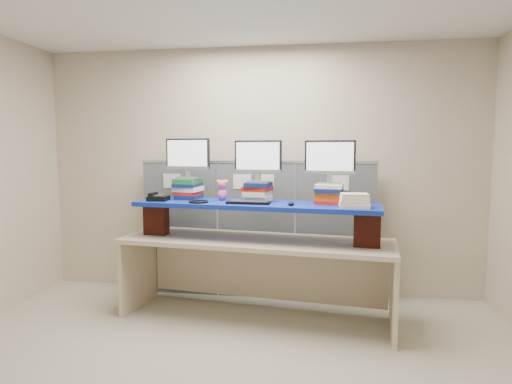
% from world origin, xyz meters
% --- Properties ---
extents(room, '(5.00, 4.00, 2.80)m').
position_xyz_m(room, '(0.00, 0.00, 1.40)').
color(room, beige).
rests_on(room, ground).
extents(cubicle_partition, '(2.60, 0.06, 1.53)m').
position_xyz_m(cubicle_partition, '(-0.00, 1.78, 0.77)').
color(cubicle_partition, '#4F565D').
rests_on(cubicle_partition, ground).
extents(desk, '(2.68, 1.08, 0.79)m').
position_xyz_m(desk, '(0.09, 1.16, 0.63)').
color(desk, beige).
rests_on(desk, ground).
extents(brick_pier_left, '(0.24, 0.15, 0.31)m').
position_xyz_m(brick_pier_left, '(-0.94, 1.23, 0.95)').
color(brick_pier_left, maroon).
rests_on(brick_pier_left, desk).
extents(brick_pier_right, '(0.24, 0.15, 0.31)m').
position_xyz_m(brick_pier_right, '(1.11, 0.98, 0.95)').
color(brick_pier_right, maroon).
rests_on(brick_pier_right, desk).
extents(blue_board, '(2.38, 0.87, 0.04)m').
position_xyz_m(blue_board, '(0.09, 1.16, 1.13)').
color(blue_board, '#0E0B8E').
rests_on(blue_board, brick_pier_left).
extents(book_stack_left, '(0.28, 0.32, 0.21)m').
position_xyz_m(book_stack_left, '(-0.64, 1.37, 1.25)').
color(book_stack_left, navy).
rests_on(book_stack_left, blue_board).
extents(book_stack_center, '(0.29, 0.33, 0.18)m').
position_xyz_m(book_stack_center, '(0.09, 1.28, 1.24)').
color(book_stack_center, white).
rests_on(book_stack_center, blue_board).
extents(book_stack_right, '(0.28, 0.33, 0.18)m').
position_xyz_m(book_stack_right, '(0.78, 1.18, 1.24)').
color(book_stack_right, red).
rests_on(book_stack_right, blue_board).
extents(monitor_left, '(0.47, 0.16, 0.41)m').
position_xyz_m(monitor_left, '(-0.64, 1.37, 1.59)').
color(monitor_left, '#A3A3A8').
rests_on(monitor_left, book_stack_left).
extents(monitor_center, '(0.47, 0.16, 0.41)m').
position_xyz_m(monitor_center, '(0.09, 1.27, 1.56)').
color(monitor_center, '#A3A3A8').
rests_on(monitor_center, book_stack_center).
extents(monitor_right, '(0.47, 0.16, 0.41)m').
position_xyz_m(monitor_right, '(0.78, 1.19, 1.56)').
color(monitor_right, '#A3A3A8').
rests_on(monitor_right, book_stack_right).
extents(keyboard, '(0.41, 0.16, 0.03)m').
position_xyz_m(keyboard, '(0.04, 1.04, 1.16)').
color(keyboard, black).
rests_on(keyboard, blue_board).
extents(mouse, '(0.10, 0.12, 0.03)m').
position_xyz_m(mouse, '(0.43, 0.99, 1.16)').
color(mouse, black).
rests_on(mouse, blue_board).
extents(desk_phone, '(0.19, 0.17, 0.08)m').
position_xyz_m(desk_phone, '(-0.89, 1.16, 1.18)').
color(desk_phone, black).
rests_on(desk_phone, blue_board).
extents(headset, '(0.21, 0.21, 0.02)m').
position_xyz_m(headset, '(-0.45, 1.06, 1.16)').
color(headset, black).
rests_on(headset, blue_board).
extents(plush_toy, '(0.12, 0.09, 0.20)m').
position_xyz_m(plush_toy, '(-0.27, 1.28, 1.25)').
color(plush_toy, pink).
rests_on(plush_toy, blue_board).
extents(binder_stack, '(0.26, 0.21, 0.12)m').
position_xyz_m(binder_stack, '(0.99, 0.92, 1.21)').
color(binder_stack, white).
rests_on(binder_stack, blue_board).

